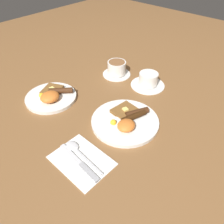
# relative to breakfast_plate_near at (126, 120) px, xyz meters

# --- Properties ---
(ground_plane) EXTENTS (3.00, 3.00, 0.00)m
(ground_plane) POSITION_rel_breakfast_plate_near_xyz_m (-0.00, 0.00, -0.01)
(ground_plane) COLOR brown
(breakfast_plate_near) EXTENTS (0.26, 0.26, 0.05)m
(breakfast_plate_near) POSITION_rel_breakfast_plate_near_xyz_m (0.00, 0.00, 0.00)
(breakfast_plate_near) COLOR silver
(breakfast_plate_near) RESTS_ON ground_plane
(breakfast_plate_far) EXTENTS (0.22, 0.22, 0.05)m
(breakfast_plate_far) POSITION_rel_breakfast_plate_near_xyz_m (-0.10, 0.34, 0.00)
(breakfast_plate_far) COLOR silver
(breakfast_plate_far) RESTS_ON ground_plane
(teacup_near) EXTENTS (0.16, 0.16, 0.07)m
(teacup_near) POSITION_rel_breakfast_plate_near_xyz_m (0.28, 0.09, 0.02)
(teacup_near) COLOR silver
(teacup_near) RESTS_ON ground_plane
(teacup_far) EXTENTS (0.14, 0.14, 0.07)m
(teacup_far) POSITION_rel_breakfast_plate_near_xyz_m (0.25, 0.27, 0.02)
(teacup_far) COLOR silver
(teacup_far) RESTS_ON ground_plane
(napkin) EXTENTS (0.15, 0.20, 0.01)m
(napkin) POSITION_rel_breakfast_plate_near_xyz_m (-0.24, -0.01, -0.01)
(napkin) COLOR white
(napkin) RESTS_ON ground_plane
(knife) EXTENTS (0.03, 0.19, 0.01)m
(knife) POSITION_rel_breakfast_plate_near_xyz_m (-0.25, -0.02, -0.01)
(knife) COLOR silver
(knife) RESTS_ON napkin
(spoon) EXTENTS (0.04, 0.19, 0.01)m
(spoon) POSITION_rel_breakfast_plate_near_xyz_m (-0.22, 0.04, -0.00)
(spoon) COLOR silver
(spoon) RESTS_ON napkin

